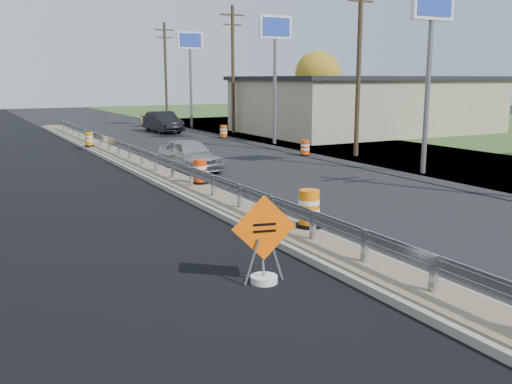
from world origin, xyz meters
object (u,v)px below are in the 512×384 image
caution_sign (264,261)px  barrel_median_mid (200,172)px  barrel_shoulder_near (305,148)px  barrel_median_near (309,209)px  barrel_shoulder_mid (224,132)px  barrel_shoulder_far (144,121)px  car_silver (190,155)px  car_dark_mid (163,122)px  barrel_median_far (89,140)px

caution_sign → barrel_median_mid: bearing=87.2°
caution_sign → barrel_shoulder_near: bearing=67.2°
barrel_median_near → barrel_shoulder_near: barrel_median_near is taller
barrel_shoulder_mid → barrel_shoulder_far: barrel_shoulder_far is taller
car_silver → car_dark_mid: (5.09, 18.34, 0.10)m
barrel_shoulder_mid → car_silver: bearing=-121.3°
caution_sign → barrel_median_far: bearing=98.6°
barrel_shoulder_mid → barrel_shoulder_far: (-1.72, 12.73, 0.04)m
barrel_median_near → barrel_median_mid: bearing=90.5°
caution_sign → barrel_shoulder_far: 40.38m
caution_sign → barrel_shoulder_far: (9.75, 39.18, 0.00)m
barrel_median_near → car_dark_mid: 30.86m
caution_sign → car_dark_mid: (9.26, 32.80, 0.33)m
barrel_median_far → barrel_median_mid: bearing=-85.8°
barrel_median_mid → car_silver: bearing=72.8°
barrel_median_mid → barrel_median_near: bearing=-89.5°
barrel_median_near → barrel_shoulder_far: (6.93, 36.57, -0.24)m
barrel_median_mid → car_silver: 4.76m
car_dark_mid → barrel_median_mid: bearing=-107.1°
barrel_shoulder_near → caution_sign: bearing=-125.5°
barrel_median_mid → barrel_median_far: bearing=94.2°
barrel_shoulder_far → car_dark_mid: car_dark_mid is taller
car_dark_mid → caution_sign: bearing=-107.0°
barrel_median_far → barrel_median_near: bearing=-87.1°
barrel_median_near → barrel_median_mid: size_ratio=1.11×
caution_sign → barrel_median_mid: caution_sign is taller
barrel_median_far → barrel_shoulder_far: (8.03, 15.15, -0.14)m
barrel_median_mid → barrel_shoulder_near: size_ratio=1.07×
car_dark_mid → barrel_median_near: bearing=-103.3°
caution_sign → car_silver: (4.16, 14.46, 0.23)m
barrel_shoulder_near → barrel_median_mid: bearing=-144.8°
barrel_shoulder_near → barrel_shoulder_far: (-1.72, 23.12, 0.06)m
barrel_shoulder_far → car_dark_mid: (-0.50, -6.38, 0.33)m
barrel_median_far → barrel_shoulder_mid: barrel_median_far is taller
barrel_shoulder_near → car_silver: car_silver is taller
barrel_median_mid → car_dark_mid: 23.80m
caution_sign → car_silver: bearing=86.7°
barrel_shoulder_far → barrel_shoulder_near: bearing=-85.8°
caution_sign → barrel_shoulder_near: (11.47, 16.06, -0.06)m
barrel_shoulder_far → caution_sign: bearing=-104.0°
barrel_median_mid → barrel_shoulder_far: (7.00, 29.27, -0.19)m
barrel_median_far → barrel_shoulder_mid: (9.75, 2.42, -0.18)m
barrel_median_far → barrel_shoulder_mid: 10.05m
barrel_median_near → barrel_shoulder_far: size_ratio=1.02×
barrel_median_mid → barrel_shoulder_near: bearing=35.2°
barrel_shoulder_mid → barrel_shoulder_far: bearing=97.7°
barrel_shoulder_near → car_silver: bearing=-167.6°
barrel_median_near → car_dark_mid: (6.44, 30.18, 0.09)m
barrel_median_near → barrel_shoulder_near: bearing=57.2°
barrel_median_far → car_silver: 9.88m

